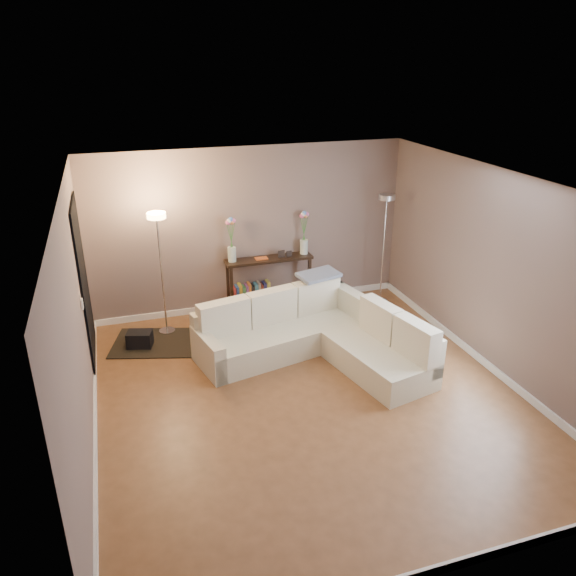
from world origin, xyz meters
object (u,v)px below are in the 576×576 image
object	(u,v)px
console_table	(263,280)
floor_lamp_lit	(160,250)
floor_lamp_unlit	(385,227)
sectional_sofa	(315,335)

from	to	relation	value
console_table	floor_lamp_lit	bearing A→B (deg)	-165.88
floor_lamp_unlit	sectional_sofa	bearing A→B (deg)	-140.65
floor_lamp_lit	floor_lamp_unlit	world-z (taller)	floor_lamp_lit
floor_lamp_unlit	floor_lamp_lit	bearing A→B (deg)	-179.36
sectional_sofa	floor_lamp_lit	distance (m)	2.50
console_table	floor_lamp_lit	size ratio (longest dim) A/B	0.76
floor_lamp_unlit	console_table	bearing A→B (deg)	169.16
sectional_sofa	floor_lamp_unlit	world-z (taller)	floor_lamp_unlit
floor_lamp_lit	floor_lamp_unlit	xyz separation A→B (m)	(3.54, 0.04, -0.01)
sectional_sofa	console_table	size ratio (longest dim) A/B	2.03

